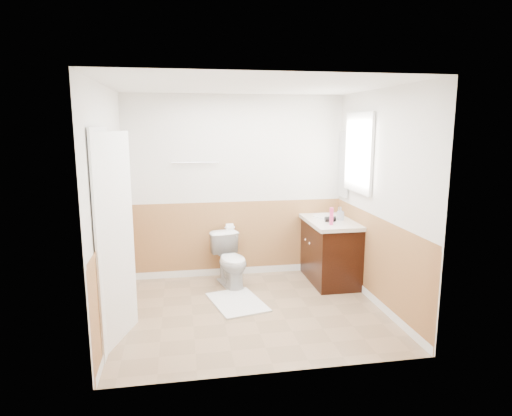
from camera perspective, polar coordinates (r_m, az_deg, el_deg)
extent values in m
plane|color=#8C7051|center=(5.20, -0.63, -13.10)|extent=(3.00, 3.00, 0.00)
plane|color=white|center=(4.77, -0.69, 15.52)|extent=(3.00, 3.00, 0.00)
plane|color=silver|center=(6.10, -2.62, 2.70)|extent=(3.00, 0.00, 3.00)
plane|color=silver|center=(3.58, 2.69, -3.03)|extent=(3.00, 0.00, 3.00)
plane|color=silver|center=(4.83, -18.51, 0.01)|extent=(0.00, 3.00, 3.00)
plane|color=silver|center=(5.28, 15.62, 1.05)|extent=(0.00, 3.00, 3.00)
plane|color=#B47748|center=(6.24, -2.55, -4.15)|extent=(3.00, 0.00, 3.00)
plane|color=#B47748|center=(3.84, 2.55, -13.92)|extent=(3.00, 0.00, 3.00)
plane|color=#B47748|center=(5.01, -17.86, -8.43)|extent=(0.00, 2.60, 2.60)
plane|color=#B47748|center=(5.45, 15.11, -6.75)|extent=(0.00, 2.60, 2.60)
imported|color=white|center=(5.87, -3.25, -6.74)|extent=(0.53, 0.74, 0.68)
cube|color=silver|center=(5.41, -2.44, -12.04)|extent=(0.72, 0.91, 0.02)
cube|color=black|center=(6.14, 9.35, -5.51)|extent=(0.55, 1.10, 0.80)
sphere|color=silver|center=(5.91, 6.95, -4.56)|extent=(0.03, 0.03, 0.03)
sphere|color=silver|center=(6.10, 6.41, -4.08)|extent=(0.03, 0.03, 0.03)
cube|color=beige|center=(6.03, 9.38, -1.64)|extent=(0.60, 1.15, 0.05)
cylinder|color=white|center=(6.16, 9.02, -1.02)|extent=(0.36, 0.36, 0.02)
cylinder|color=silver|center=(6.21, 10.61, -0.42)|extent=(0.02, 0.02, 0.14)
cylinder|color=#E03A77|center=(5.66, 9.70, -1.07)|extent=(0.05, 0.05, 0.22)
imported|color=#9096A3|center=(5.98, 10.84, -0.71)|extent=(0.08, 0.08, 0.17)
cylinder|color=black|center=(5.85, 9.55, -1.42)|extent=(0.14, 0.07, 0.07)
cylinder|color=black|center=(5.93, 8.99, -1.54)|extent=(0.03, 0.03, 0.07)
cube|color=silver|center=(6.24, 11.23, 5.46)|extent=(0.02, 0.35, 0.90)
cube|color=white|center=(5.75, 13.09, 6.95)|extent=(0.04, 0.80, 1.00)
cube|color=white|center=(5.75, 13.23, 6.95)|extent=(0.01, 0.70, 0.90)
cube|color=white|center=(4.43, -17.90, -3.94)|extent=(0.29, 0.78, 2.04)
cube|color=white|center=(4.44, -18.88, -3.84)|extent=(0.02, 0.92, 2.10)
sphere|color=silver|center=(4.75, -16.60, -3.74)|extent=(0.06, 0.06, 0.06)
cylinder|color=silver|center=(5.97, -7.86, 5.81)|extent=(0.62, 0.02, 0.02)
cylinder|color=silver|center=(6.12, -3.42, -2.52)|extent=(0.14, 0.02, 0.02)
cylinder|color=white|center=(6.12, -3.42, -2.52)|extent=(0.10, 0.11, 0.11)
cube|color=white|center=(6.15, -3.41, -3.52)|extent=(0.10, 0.01, 0.16)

